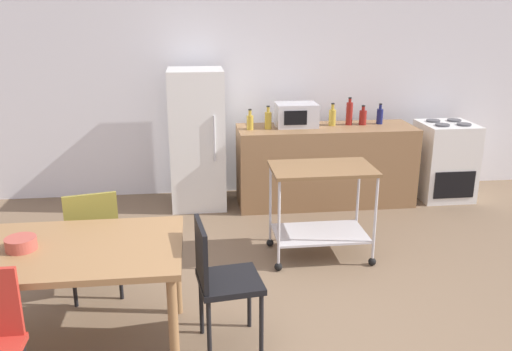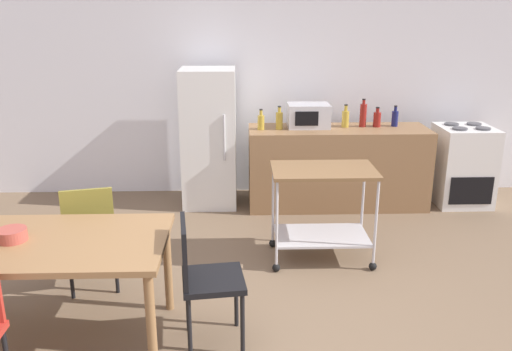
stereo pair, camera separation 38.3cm
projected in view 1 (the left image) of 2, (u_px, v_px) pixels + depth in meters
The scene contains 17 objects.
ground_plane at pixel (286, 337), 3.69m from camera, with size 12.00×12.00×0.00m, color brown.
back_wall at pixel (242, 72), 6.28m from camera, with size 8.40×0.12×2.90m, color white.
kitchen_counter at pixel (325, 165), 6.12m from camera, with size 2.00×0.64×0.90m, color olive.
dining_table at pixel (62, 259), 3.34m from camera, with size 1.50×0.90×0.75m.
chair_olive at pixel (93, 236), 4.06m from camera, with size 0.48×0.48×0.89m.
chair_black at pixel (220, 276), 3.44m from camera, with size 0.45×0.45×0.89m.
stove_oven at pixel (444, 161), 6.30m from camera, with size 0.60×0.61×0.92m.
refrigerator at pixel (197, 139), 5.95m from camera, with size 0.60×0.63×1.55m.
kitchen_cart at pixel (321, 197), 4.73m from camera, with size 0.91×0.57×0.85m.
bottle_wine at pixel (250, 122), 5.83m from camera, with size 0.08×0.08×0.23m.
bottle_hot_sauce at pixel (268, 120), 5.85m from camera, with size 0.08×0.08×0.26m.
microwave at pixel (296, 115), 5.98m from camera, with size 0.46×0.35×0.26m.
bottle_soy_sauce at pixel (332, 117), 6.03m from camera, with size 0.08×0.08×0.25m.
bottle_olive_oil at pixel (349, 113), 6.05m from camera, with size 0.07×0.07×0.31m.
bottle_vinegar at pixel (363, 117), 6.07m from camera, with size 0.08×0.08×0.22m.
bottle_soda at pixel (380, 116), 6.11m from camera, with size 0.07×0.07×0.24m.
fruit_bowl at pixel (21, 244), 3.28m from camera, with size 0.19×0.19×0.08m, color #B24C3F.
Camera 1 is at (-0.59, -3.13, 2.17)m, focal length 37.37 mm.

